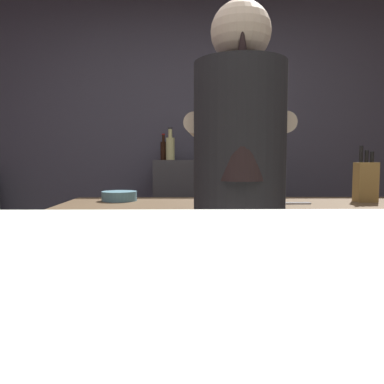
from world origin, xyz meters
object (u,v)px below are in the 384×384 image
object	(u,v)px
bottle_olive_oil	(235,150)
bottle_vinegar	(206,149)
bottle_soy	(163,150)
chefs_knife	(286,203)
bottle_hot_sauce	(170,147)
bartender	(239,200)
mixing_bowl	(119,196)
knife_block	(366,181)

from	to	relation	value
bottle_olive_oil	bottle_vinegar	xyz separation A→B (m)	(-0.25, -0.13, 0.00)
bottle_olive_oil	bottle_soy	world-z (taller)	bottle_soy
chefs_knife	bottle_hot_sauce	xyz separation A→B (m)	(-0.61, 1.35, 0.31)
bartender	mixing_bowl	distance (m)	0.79
bottle_hot_sauce	bottle_soy	size ratio (longest dim) A/B	1.21
knife_block	bottle_hot_sauce	distance (m)	1.64
knife_block	bartender	bearing A→B (deg)	-144.64
bartender	bottle_olive_oil	xyz separation A→B (m)	(0.21, 1.81, 0.23)
knife_block	chefs_knife	xyz separation A→B (m)	(-0.43, -0.10, -0.10)
bartender	bottle_soy	distance (m)	1.88
bartender	bottle_vinegar	size ratio (longest dim) A/B	7.68
bottle_vinegar	bartender	bearing A→B (deg)	-88.68
bottle_vinegar	bottle_soy	bearing A→B (deg)	157.91
chefs_knife	bottle_soy	distance (m)	1.59
bartender	bottle_olive_oil	size ratio (longest dim) A/B	8.09
chefs_knife	bottle_vinegar	size ratio (longest dim) A/B	1.08
knife_block	mixing_bowl	xyz separation A→B (m)	(-1.26, 0.07, -0.08)
bottle_soy	bottle_olive_oil	bearing A→B (deg)	-0.97
bottle_hot_sauce	bottle_soy	distance (m)	0.09
bottle_olive_oil	bottle_soy	xyz separation A→B (m)	(-0.60, 0.01, 0.00)
chefs_knife	bottle_vinegar	distance (m)	1.34
chefs_knife	bottle_hot_sauce	distance (m)	1.51
chefs_knife	bottle_olive_oil	world-z (taller)	bottle_olive_oil
bottle_hot_sauce	bottle_vinegar	distance (m)	0.30
knife_block	bottle_hot_sauce	bearing A→B (deg)	129.59
knife_block	bottle_vinegar	bearing A→B (deg)	122.49
bottle_olive_oil	mixing_bowl	bearing A→B (deg)	-121.49
bartender	chefs_knife	world-z (taller)	bartender
chefs_knife	bottle_soy	xyz separation A→B (m)	(-0.67, 1.41, 0.29)
bottle_hot_sauce	knife_block	bearing A→B (deg)	-50.41
knife_block	bottle_vinegar	size ratio (longest dim) A/B	1.27
knife_block	mixing_bowl	bearing A→B (deg)	176.96
mixing_bowl	bottle_olive_oil	size ratio (longest dim) A/B	0.86
mixing_bowl	bottle_soy	size ratio (longest dim) A/B	0.83
bottle_soy	chefs_knife	bearing A→B (deg)	-64.70
bartender	mixing_bowl	xyz separation A→B (m)	(-0.55, 0.57, -0.04)
knife_block	mixing_bowl	world-z (taller)	knife_block
bottle_soy	bottle_vinegar	distance (m)	0.38
bottle_hot_sauce	bottle_soy	bearing A→B (deg)	133.93
bartender	bottle_olive_oil	bearing A→B (deg)	-2.25
bartender	bottle_olive_oil	world-z (taller)	bartender
mixing_bowl	bottle_hot_sauce	size ratio (longest dim) A/B	0.68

